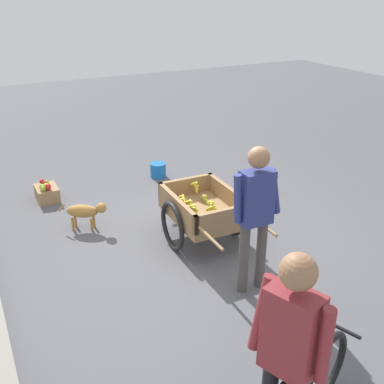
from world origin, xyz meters
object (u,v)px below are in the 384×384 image
(fruit_cart, at_px, (203,211))
(plastic_bucket, at_px, (158,170))
(vendor_person, at_px, (256,208))
(dog, at_px, (85,211))
(apple_crate, at_px, (47,192))
(cyclist_person, at_px, (289,347))

(fruit_cart, relative_size, plastic_bucket, 6.13)
(vendor_person, xyz_separation_m, dog, (2.17, 1.25, -0.72))
(dog, xyz_separation_m, apple_crate, (1.19, 0.29, -0.14))
(apple_crate, bearing_deg, dog, -166.30)
(plastic_bucket, bearing_deg, dog, 127.66)
(dog, distance_m, apple_crate, 1.24)
(plastic_bucket, height_order, apple_crate, apple_crate)
(cyclist_person, height_order, apple_crate, cyclist_person)
(dog, relative_size, apple_crate, 1.34)
(cyclist_person, distance_m, dog, 4.00)
(vendor_person, relative_size, dog, 2.81)
(fruit_cart, distance_m, dog, 1.64)
(vendor_person, relative_size, apple_crate, 3.76)
(cyclist_person, height_order, dog, cyclist_person)
(fruit_cart, bearing_deg, apple_crate, 35.15)
(plastic_bucket, bearing_deg, fruit_cart, 171.01)
(vendor_person, height_order, dog, vendor_person)
(vendor_person, distance_m, apple_crate, 3.80)
(vendor_person, bearing_deg, dog, 29.94)
(fruit_cart, xyz_separation_m, apple_crate, (2.22, 1.56, -0.31))
(cyclist_person, relative_size, apple_crate, 3.86)
(dog, bearing_deg, fruit_cart, -128.85)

